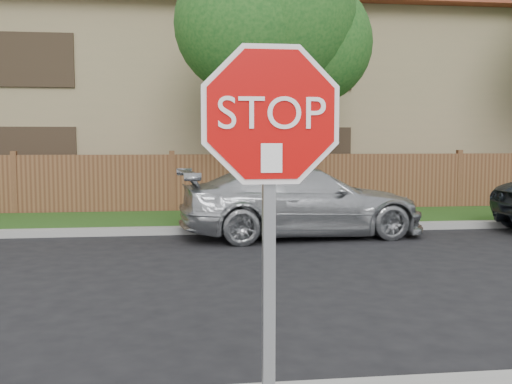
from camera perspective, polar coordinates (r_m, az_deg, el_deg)
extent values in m
cube|color=gray|center=(12.84, -8.11, -3.65)|extent=(70.00, 0.30, 0.15)
cube|color=#1E4714|center=(14.48, -8.02, -2.72)|extent=(70.00, 3.00, 0.12)
cube|color=#56321E|center=(15.99, -7.98, 0.69)|extent=(70.00, 0.12, 1.60)
cube|color=#9E8A62|center=(21.56, -7.88, 7.69)|extent=(34.00, 8.00, 6.00)
cube|color=brown|center=(21.95, -7.99, 16.19)|extent=(35.20, 9.20, 0.50)
cylinder|color=#382B21|center=(14.43, 1.89, 4.87)|extent=(0.44, 0.44, 3.92)
sphere|color=#154617|center=(14.71, 1.93, 16.40)|extent=(3.80, 3.80, 3.80)
sphere|color=#154617|center=(15.07, 5.22, 13.95)|extent=(3.00, 3.00, 3.00)
sphere|color=#154617|center=(14.16, -1.12, 15.69)|extent=(3.20, 3.20, 3.20)
cube|color=gray|center=(3.24, 1.22, -8.81)|extent=(0.06, 0.06, 2.30)
cylinder|color=white|center=(3.08, 1.43, 7.36)|extent=(1.01, 0.02, 1.01)
cylinder|color=#B80807|center=(3.07, 1.46, 7.37)|extent=(0.93, 0.02, 0.93)
cube|color=white|center=(3.05, 1.49, 3.25)|extent=(0.11, 0.00, 0.15)
imported|color=#AEB1B5|center=(12.39, 4.40, -0.87)|extent=(5.20, 2.45, 1.47)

